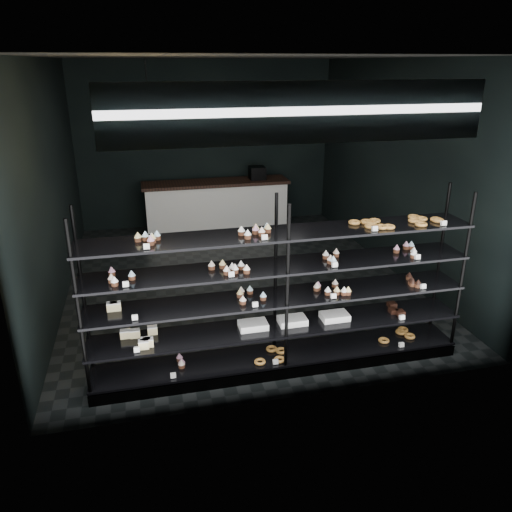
# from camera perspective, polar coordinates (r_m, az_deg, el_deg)

# --- Properties ---
(room) EXTENTS (5.01, 6.01, 3.20)m
(room) POSITION_cam_1_polar(r_m,az_deg,el_deg) (7.25, -2.35, 9.03)
(room) COLOR black
(room) RESTS_ON ground
(display_shelf) EXTENTS (4.00, 0.50, 1.91)m
(display_shelf) POSITION_cam_1_polar(r_m,az_deg,el_deg) (5.32, 2.59, -6.87)
(display_shelf) COLOR black
(display_shelf) RESTS_ON room
(signage) EXTENTS (3.30, 0.05, 0.50)m
(signage) POSITION_cam_1_polar(r_m,az_deg,el_deg) (4.26, 5.38, 16.00)
(signage) COLOR #0B0E3A
(signage) RESTS_ON room
(pendant_lamp) EXTENTS (0.32, 0.32, 0.89)m
(pendant_lamp) POSITION_cam_1_polar(r_m,az_deg,el_deg) (5.59, -11.98, 13.79)
(pendant_lamp) COLOR black
(pendant_lamp) RESTS_ON room
(service_counter) EXTENTS (2.84, 0.65, 1.23)m
(service_counter) POSITION_cam_1_polar(r_m,az_deg,el_deg) (9.92, -4.48, 5.82)
(service_counter) COLOR silver
(service_counter) RESTS_ON room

